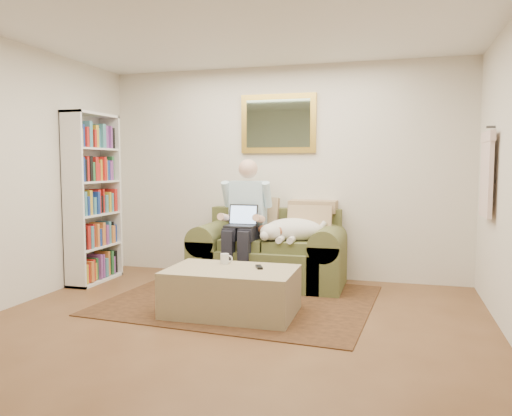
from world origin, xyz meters
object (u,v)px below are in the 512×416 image
at_px(laptop, 242,221).
at_px(sleeping_dog, 294,230).
at_px(seated_man, 244,223).
at_px(coffee_mug, 225,259).
at_px(ottoman, 232,292).
at_px(bookshelf, 93,198).
at_px(sofa, 269,259).

height_order(laptop, sleeping_dog, laptop).
relative_size(seated_man, coffee_mug, 14.61).
height_order(ottoman, bookshelf, bookshelf).
relative_size(seated_man, laptop, 4.33).
bearing_deg(sofa, laptop, -138.98).
relative_size(laptop, bookshelf, 0.17).
distance_m(sofa, sleeping_dog, 0.49).
bearing_deg(sofa, sleeping_dog, -15.74).
bearing_deg(sleeping_dog, laptop, -166.36).
bearing_deg(sleeping_dog, seated_man, -172.87).
bearing_deg(laptop, seated_man, 90.00).
bearing_deg(sleeping_dog, bookshelf, -171.83).
height_order(laptop, bookshelf, bookshelf).
relative_size(seated_man, sleeping_dog, 2.04).
bearing_deg(coffee_mug, bookshelf, 161.72).
bearing_deg(bookshelf, coffee_mug, -18.28).
bearing_deg(laptop, sleeping_dog, 13.64).
height_order(coffee_mug, bookshelf, bookshelf).
relative_size(ottoman, coffee_mug, 11.86).
height_order(sleeping_dog, bookshelf, bookshelf).
bearing_deg(bookshelf, seated_man, 8.50).
relative_size(laptop, ottoman, 0.28).
height_order(sofa, coffee_mug, sofa).
xyz_separation_m(coffee_mug, bookshelf, (-1.87, 0.62, 0.52)).
distance_m(sofa, bookshelf, 2.21).
bearing_deg(sofa, ottoman, -91.88).
bearing_deg(sleeping_dog, ottoman, -106.89).
relative_size(sofa, coffee_mug, 17.37).
height_order(sofa, sleeping_dog, sofa).
distance_m(ottoman, coffee_mug, 0.36).
xyz_separation_m(sleeping_dog, ottoman, (-0.35, -1.16, -0.45)).
bearing_deg(seated_man, sofa, 31.45).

